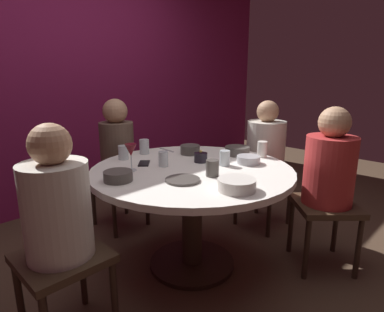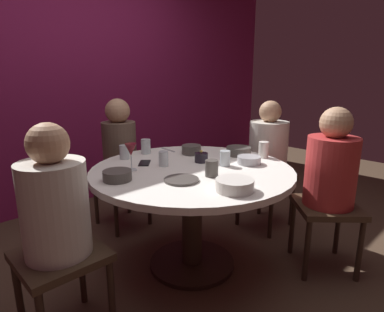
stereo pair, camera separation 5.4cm
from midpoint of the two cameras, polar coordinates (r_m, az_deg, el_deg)
ground_plane at (r=2.44m, az=0.67°, el=-18.60°), size 8.00×8.00×0.00m
back_wall at (r=3.51m, az=-20.28°, el=13.03°), size 6.00×0.10×2.60m
dining_table at (r=2.18m, az=0.71°, el=-5.82°), size 1.34×1.34×0.72m
seated_diner_left at (r=1.67m, az=-22.22°, el=-8.91°), size 0.40×0.40×1.12m
seated_diner_back at (r=2.83m, az=-12.19°, el=1.32°), size 0.40×0.40×1.13m
seated_diner_right at (r=2.83m, az=13.85°, el=0.99°), size 0.40×0.40×1.12m
seated_diner_front_right at (r=2.33m, az=24.01°, el=-2.50°), size 0.57×0.57×1.13m
candle_holder at (r=2.26m, az=2.33°, el=-0.26°), size 0.09×0.09×0.09m
wine_glass at (r=2.08m, az=-10.07°, el=0.90°), size 0.08×0.08×0.18m
dinner_plate at (r=1.87m, az=-1.08°, el=-4.24°), size 0.20×0.20×0.01m
cell_phone at (r=2.25m, az=-7.73°, el=-1.24°), size 0.15×0.15×0.01m
bowl_serving_large at (r=2.26m, az=10.75°, el=-0.71°), size 0.16×0.16×0.05m
bowl_salad_center at (r=2.49m, az=0.51°, el=1.14°), size 0.15×0.15×0.07m
bowl_small_white at (r=2.49m, az=8.89°, el=0.89°), size 0.19×0.19×0.06m
bowl_sauce_side at (r=1.73m, az=8.46°, el=-5.11°), size 0.21×0.21×0.06m
bowl_rice_portion at (r=1.92m, az=-12.33°, el=-3.40°), size 0.17×0.17×0.06m
cup_near_candle at (r=1.95m, az=4.29°, el=-2.18°), size 0.08×0.08×0.10m
cup_by_left_diner at (r=2.39m, az=-11.26°, el=0.70°), size 0.07×0.07×0.10m
cup_by_right_diner at (r=2.17m, az=-4.37°, el=-0.49°), size 0.06×0.06×0.10m
cup_center_front at (r=2.53m, az=-7.60°, el=1.69°), size 0.07×0.07×0.11m
cup_far_edge at (r=2.45m, az=13.19°, el=1.11°), size 0.07×0.07×0.12m
cup_beside_wine at (r=2.18m, az=6.58°, el=-0.40°), size 0.07×0.07×0.10m
fork_near_plate at (r=2.63m, az=-3.66°, el=1.09°), size 0.03×0.18×0.01m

